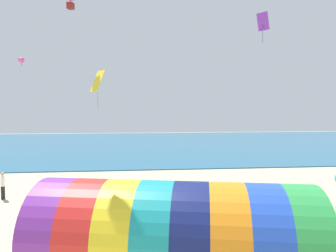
{
  "coord_description": "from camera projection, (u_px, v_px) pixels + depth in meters",
  "views": [
    {
      "loc": [
        -2.17,
        -8.98,
        5.72
      ],
      "look_at": [
        -1.11,
        2.12,
        5.04
      ],
      "focal_mm": 32.0,
      "sensor_mm": 36.0,
      "label": 1
    }
  ],
  "objects": [
    {
      "name": "giant_inflatable_tube",
      "position": [
        175.0,
        236.0,
        9.38
      ],
      "size": [
        9.13,
        5.08,
        3.41
      ],
      "color": "purple",
      "rests_on": "ground"
    },
    {
      "name": "bystander_near_water",
      "position": [
        3.0,
        185.0,
        18.67
      ],
      "size": [
        0.34,
        0.42,
        1.72
      ],
      "color": "black",
      "rests_on": "ground"
    },
    {
      "name": "kite_purple_diamond",
      "position": [
        263.0,
        22.0,
        24.74
      ],
      "size": [
        0.93,
        1.05,
        2.41
      ],
      "color": "purple"
    },
    {
      "name": "sea",
      "position": [
        153.0,
        144.0,
        47.29
      ],
      "size": [
        120.0,
        40.0,
        0.1
      ],
      "primitive_type": "cube",
      "color": "#236084",
      "rests_on": "ground"
    },
    {
      "name": "kite_yellow_diamond",
      "position": [
        97.0,
        81.0,
        22.39
      ],
      "size": [
        1.22,
        1.36,
        2.85
      ],
      "color": "yellow"
    },
    {
      "name": "bystander_mid_beach",
      "position": [
        56.0,
        202.0,
        15.43
      ],
      "size": [
        0.37,
        0.24,
        1.67
      ],
      "color": "#383D56",
      "rests_on": "ground"
    },
    {
      "name": "kite_magenta_parafoil",
      "position": [
        21.0,
        60.0,
        18.37
      ],
      "size": [
        0.73,
        1.07,
        0.53
      ],
      "color": "#D1339E"
    },
    {
      "name": "kite_red_box",
      "position": [
        70.0,
        1.0,
        24.71
      ],
      "size": [
        0.59,
        0.59,
        1.39
      ],
      "color": "red"
    }
  ]
}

